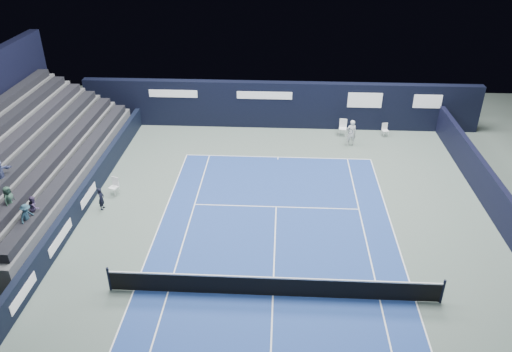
{
  "coord_description": "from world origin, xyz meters",
  "views": [
    {
      "loc": [
        0.15,
        -14.65,
        13.53
      ],
      "look_at": [
        -1.05,
        7.2,
        1.3
      ],
      "focal_mm": 35.0,
      "sensor_mm": 36.0,
      "label": 1
    }
  ],
  "objects_px": {
    "folding_chair_back_a": "(343,124)",
    "folding_chair_back_b": "(385,129)",
    "tennis_net": "(273,286)",
    "line_judge_chair": "(114,185)",
    "tennis_player": "(351,133)"
  },
  "relations": [
    {
      "from": "folding_chair_back_a",
      "to": "folding_chair_back_b",
      "type": "relative_size",
      "value": 1.25
    },
    {
      "from": "tennis_net",
      "to": "folding_chair_back_a",
      "type": "bearing_deg",
      "value": 74.92
    },
    {
      "from": "folding_chair_back_b",
      "to": "line_judge_chair",
      "type": "distance_m",
      "value": 17.28
    },
    {
      "from": "tennis_player",
      "to": "line_judge_chair",
      "type": "bearing_deg",
      "value": -152.74
    },
    {
      "from": "line_judge_chair",
      "to": "tennis_net",
      "type": "distance_m",
      "value": 11.06
    },
    {
      "from": "folding_chair_back_b",
      "to": "line_judge_chair",
      "type": "height_order",
      "value": "line_judge_chair"
    },
    {
      "from": "folding_chair_back_b",
      "to": "tennis_net",
      "type": "height_order",
      "value": "tennis_net"
    },
    {
      "from": "tennis_player",
      "to": "folding_chair_back_b",
      "type": "bearing_deg",
      "value": 32.56
    },
    {
      "from": "folding_chair_back_a",
      "to": "tennis_player",
      "type": "bearing_deg",
      "value": -69.86
    },
    {
      "from": "folding_chair_back_a",
      "to": "folding_chair_back_b",
      "type": "xyz_separation_m",
      "value": [
        2.71,
        -0.02,
        -0.23
      ]
    },
    {
      "from": "line_judge_chair",
      "to": "tennis_net",
      "type": "bearing_deg",
      "value": -19.05
    },
    {
      "from": "folding_chair_back_b",
      "to": "tennis_player",
      "type": "distance_m",
      "value": 2.82
    },
    {
      "from": "folding_chair_back_b",
      "to": "line_judge_chair",
      "type": "relative_size",
      "value": 0.9
    },
    {
      "from": "folding_chair_back_b",
      "to": "tennis_player",
      "type": "relative_size",
      "value": 0.52
    },
    {
      "from": "folding_chair_back_a",
      "to": "tennis_player",
      "type": "relative_size",
      "value": 0.65
    }
  ]
}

